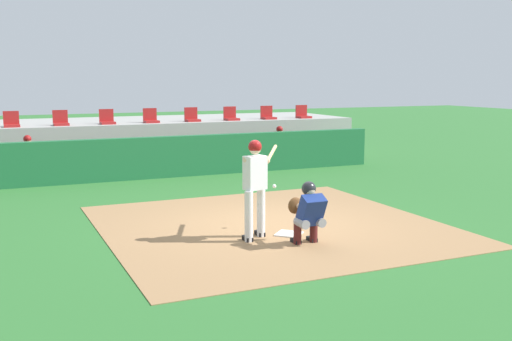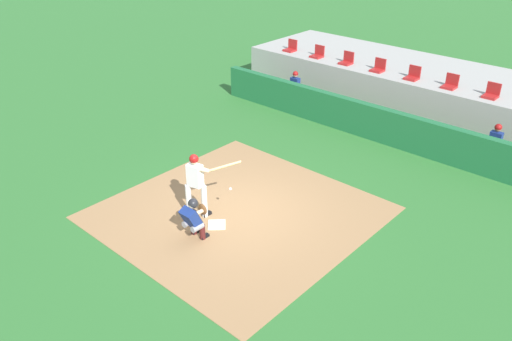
# 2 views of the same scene
# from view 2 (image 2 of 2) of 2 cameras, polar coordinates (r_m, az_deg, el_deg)

# --- Properties ---
(ground_plane) EXTENTS (80.00, 80.00, 0.00)m
(ground_plane) POSITION_cam_2_polar(r_m,az_deg,el_deg) (13.83, -1.95, -4.67)
(ground_plane) COLOR #2D6B2D
(dirt_infield) EXTENTS (6.40, 6.40, 0.01)m
(dirt_infield) POSITION_cam_2_polar(r_m,az_deg,el_deg) (13.83, -1.95, -4.65)
(dirt_infield) COLOR #9E754C
(dirt_infield) RESTS_ON ground
(home_plate) EXTENTS (0.62, 0.62, 0.02)m
(home_plate) POSITION_cam_2_polar(r_m,az_deg,el_deg) (13.36, -4.34, -5.96)
(home_plate) COLOR white
(home_plate) RESTS_ON dirt_infield
(batter_at_plate) EXTENTS (1.09, 1.06, 1.80)m
(batter_at_plate) POSITION_cam_2_polar(r_m,az_deg,el_deg) (13.25, -6.56, -1.23)
(batter_at_plate) COLOR silver
(batter_at_plate) RESTS_ON ground
(catcher_crouched) EXTENTS (0.48, 1.65, 1.13)m
(catcher_crouched) POSITION_cam_2_polar(r_m,az_deg,el_deg) (12.64, -6.82, -5.11)
(catcher_crouched) COLOR gray
(catcher_crouched) RESTS_ON ground
(dugout_wall) EXTENTS (13.00, 0.30, 1.20)m
(dugout_wall) POSITION_cam_2_polar(r_m,az_deg,el_deg) (18.24, 12.35, 5.31)
(dugout_wall) COLOR #1E6638
(dugout_wall) RESTS_ON ground
(dugout_bench) EXTENTS (11.80, 0.44, 0.45)m
(dugout_bench) POSITION_cam_2_polar(r_m,az_deg,el_deg) (19.20, 13.78, 5.11)
(dugout_bench) COLOR olive
(dugout_bench) RESTS_ON ground
(dugout_player_0) EXTENTS (0.49, 0.70, 1.30)m
(dugout_player_0) POSITION_cam_2_polar(r_m,az_deg,el_deg) (20.94, 4.09, 9.13)
(dugout_player_0) COLOR #939399
(dugout_player_0) RESTS_ON ground
(dugout_player_1) EXTENTS (0.49, 0.70, 1.30)m
(dugout_player_1) POSITION_cam_2_polar(r_m,az_deg,el_deg) (17.60, 24.63, 2.68)
(dugout_player_1) COLOR #939399
(dugout_player_1) RESTS_ON ground
(stands_platform) EXTENTS (15.00, 4.40, 1.40)m
(stands_platform) POSITION_cam_2_polar(r_m,az_deg,el_deg) (21.93, 18.37, 8.72)
(stands_platform) COLOR #9E9E99
(stands_platform) RESTS_ON ground
(stadium_seat_0) EXTENTS (0.46, 0.46, 0.48)m
(stadium_seat_0) POSITION_cam_2_polar(r_m,az_deg,el_deg) (23.27, 3.86, 13.32)
(stadium_seat_0) COLOR #A51E1E
(stadium_seat_0) RESTS_ON stands_platform
(stadium_seat_1) EXTENTS (0.46, 0.46, 0.48)m
(stadium_seat_1) POSITION_cam_2_polar(r_m,az_deg,el_deg) (22.44, 6.81, 12.62)
(stadium_seat_1) COLOR #A51E1E
(stadium_seat_1) RESTS_ON stands_platform
(stadium_seat_2) EXTENTS (0.46, 0.46, 0.48)m
(stadium_seat_2) POSITION_cam_2_polar(r_m,az_deg,el_deg) (21.67, 9.97, 11.83)
(stadium_seat_2) COLOR #A51E1E
(stadium_seat_2) RESTS_ON stands_platform
(stadium_seat_3) EXTENTS (0.46, 0.46, 0.48)m
(stadium_seat_3) POSITION_cam_2_polar(r_m,az_deg,el_deg) (20.97, 13.32, 10.95)
(stadium_seat_3) COLOR #A51E1E
(stadium_seat_3) RESTS_ON stands_platform
(stadium_seat_4) EXTENTS (0.46, 0.46, 0.48)m
(stadium_seat_4) POSITION_cam_2_polar(r_m,az_deg,el_deg) (20.35, 16.86, 9.97)
(stadium_seat_4) COLOR #A51E1E
(stadium_seat_4) RESTS_ON stands_platform
(stadium_seat_5) EXTENTS (0.46, 0.46, 0.48)m
(stadium_seat_5) POSITION_cam_2_polar(r_m,az_deg,el_deg) (19.82, 20.59, 8.90)
(stadium_seat_5) COLOR #A51E1E
(stadium_seat_5) RESTS_ON stands_platform
(stadium_seat_6) EXTENTS (0.46, 0.46, 0.48)m
(stadium_seat_6) POSITION_cam_2_polar(r_m,az_deg,el_deg) (19.38, 24.48, 7.73)
(stadium_seat_6) COLOR #A51E1E
(stadium_seat_6) RESTS_ON stands_platform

